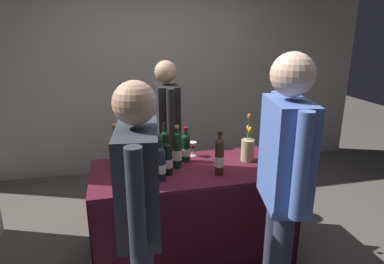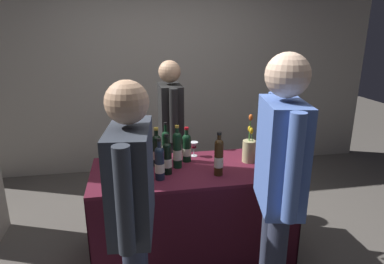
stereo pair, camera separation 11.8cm
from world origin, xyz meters
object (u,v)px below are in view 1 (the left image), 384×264
at_px(tasting_table, 192,196).
at_px(display_bottle_0, 138,169).
at_px(wine_glass_near_vendor, 192,146).
at_px(vendor_presenter, 167,125).
at_px(featured_wine_bottle, 219,156).
at_px(flower_vase, 248,148).
at_px(taster_foreground_right, 284,174).

bearing_deg(tasting_table, display_bottle_0, -150.73).
bearing_deg(wine_glass_near_vendor, vendor_presenter, 104.17).
relative_size(featured_wine_bottle, flower_vase, 0.82).
height_order(tasting_table, taster_foreground_right, taster_foreground_right).
relative_size(featured_wine_bottle, taster_foreground_right, 0.19).
bearing_deg(flower_vase, vendor_presenter, 126.93).
height_order(wine_glass_near_vendor, flower_vase, flower_vase).
bearing_deg(taster_foreground_right, flower_vase, 2.88).
distance_m(tasting_table, wine_glass_near_vendor, 0.43).
xyz_separation_m(display_bottle_0, taster_foreground_right, (0.80, -0.54, 0.12)).
bearing_deg(flower_vase, wine_glass_near_vendor, 153.93).
bearing_deg(featured_wine_bottle, wine_glass_near_vendor, 104.67).
relative_size(flower_vase, taster_foreground_right, 0.24).
bearing_deg(flower_vase, tasting_table, -174.04).
xyz_separation_m(tasting_table, wine_glass_near_vendor, (0.06, 0.26, 0.34)).
height_order(wine_glass_near_vendor, taster_foreground_right, taster_foreground_right).
relative_size(featured_wine_bottle, vendor_presenter, 0.21).
xyz_separation_m(display_bottle_0, vendor_presenter, (0.37, 1.04, -0.00)).
bearing_deg(wine_glass_near_vendor, display_bottle_0, -134.87).
height_order(featured_wine_bottle, display_bottle_0, display_bottle_0).
bearing_deg(tasting_table, vendor_presenter, 95.14).
relative_size(tasting_table, taster_foreground_right, 0.91).
xyz_separation_m(wine_glass_near_vendor, taster_foreground_right, (0.29, -1.05, 0.17)).
bearing_deg(featured_wine_bottle, tasting_table, 137.30).
bearing_deg(display_bottle_0, tasting_table, 29.27).
distance_m(featured_wine_bottle, wine_glass_near_vendor, 0.44).
bearing_deg(flower_vase, display_bottle_0, -162.26).
bearing_deg(wine_glass_near_vendor, flower_vase, -26.07).
bearing_deg(flower_vase, taster_foreground_right, -98.75).
relative_size(wine_glass_near_vendor, vendor_presenter, 0.08).
bearing_deg(vendor_presenter, display_bottle_0, -20.10).
distance_m(tasting_table, vendor_presenter, 0.89).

